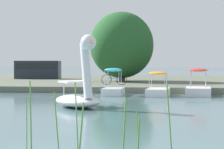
# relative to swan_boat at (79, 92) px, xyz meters

# --- Properties ---
(shore_bank_far) EXTENTS (124.55, 26.62, 0.40)m
(shore_bank_far) POSITION_rel_swan_boat_xyz_m (1.68, 21.41, -0.45)
(shore_bank_far) COLOR #5B6051
(shore_bank_far) RESTS_ON ground_plane
(swan_boat) EXTENTS (3.05, 3.34, 3.09)m
(swan_boat) POSITION_rel_swan_boat_xyz_m (0.00, 0.00, 0.00)
(swan_boat) COLOR white
(swan_boat) RESTS_ON ground_plane
(pedal_boat_cyan) EXTENTS (1.22, 2.04, 1.63)m
(pedal_boat_cyan) POSITION_rel_swan_boat_xyz_m (0.68, 6.59, -0.16)
(pedal_boat_cyan) COLOR white
(pedal_boat_cyan) RESTS_ON ground_plane
(pedal_boat_orange) EXTENTS (1.45, 2.40, 1.43)m
(pedal_boat_orange) POSITION_rel_swan_boat_xyz_m (3.34, 6.51, -0.21)
(pedal_boat_orange) COLOR white
(pedal_boat_orange) RESTS_ON ground_plane
(pedal_boat_red) EXTENTS (1.66, 2.49, 1.62)m
(pedal_boat_red) POSITION_rel_swan_boat_xyz_m (5.69, 6.97, -0.19)
(pedal_boat_red) COLOR white
(pedal_boat_red) RESTS_ON ground_plane
(tree_willow_overhanging) EXTENTS (6.70, 7.38, 5.91)m
(tree_willow_overhanging) POSITION_rel_swan_boat_xyz_m (0.20, 16.77, 2.84)
(tree_willow_overhanging) COLOR brown
(tree_willow_overhanging) RESTS_ON shore_bank_far
(bicycle_parked) EXTENTS (1.82, 0.16, 0.75)m
(bicycle_parked) POSITION_rel_swan_boat_xyz_m (0.24, 10.75, 0.12)
(bicycle_parked) COLOR black
(bicycle_parked) RESTS_ON shore_bank_far
(parked_van) EXTENTS (4.46, 2.02, 1.79)m
(parked_van) POSITION_rel_swan_boat_xyz_m (-8.61, 21.22, 0.72)
(parked_van) COLOR #1E232D
(parked_van) RESTS_ON shore_bank_far
(reed_clump_foreground) EXTENTS (3.92, 1.51, 1.58)m
(reed_clump_foreground) POSITION_rel_swan_boat_xyz_m (1.68, -9.33, 0.00)
(reed_clump_foreground) COLOR #4C7F33
(reed_clump_foreground) RESTS_ON ground_plane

